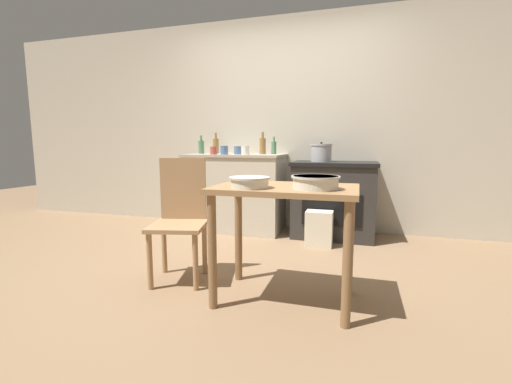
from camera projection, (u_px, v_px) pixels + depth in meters
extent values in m
plane|color=#896B4C|center=(243.00, 268.00, 2.88)|extent=(14.00, 14.00, 0.00)
cube|color=beige|center=(284.00, 125.00, 4.21)|extent=(8.00, 0.07, 2.55)
cube|color=beige|center=(235.00, 193.00, 4.15)|extent=(1.14, 0.60, 0.89)
cube|color=#A9A08F|center=(235.00, 155.00, 4.09)|extent=(1.17, 0.63, 0.03)
cube|color=#2D2B28|center=(334.00, 201.00, 3.84)|extent=(0.88, 0.57, 0.81)
cube|color=black|center=(335.00, 164.00, 3.78)|extent=(0.92, 0.61, 0.04)
cube|color=black|center=(331.00, 210.00, 3.57)|extent=(0.62, 0.01, 0.34)
cube|color=#997047|center=(285.00, 189.00, 2.20)|extent=(0.92, 0.59, 0.03)
cylinder|color=olive|center=(212.00, 252.00, 2.14)|extent=(0.06, 0.06, 0.73)
cylinder|color=olive|center=(347.00, 265.00, 1.91)|extent=(0.06, 0.06, 0.73)
cylinder|color=olive|center=(238.00, 233.00, 2.60)|extent=(0.06, 0.06, 0.73)
cylinder|color=olive|center=(350.00, 242.00, 2.37)|extent=(0.06, 0.06, 0.73)
cube|color=#A87F56|center=(178.00, 226.00, 2.57)|extent=(0.48, 0.48, 0.03)
cube|color=#A87F56|center=(183.00, 189.00, 2.71)|extent=(0.36, 0.12, 0.49)
cylinder|color=#A87F56|center=(150.00, 261.00, 2.44)|extent=(0.04, 0.04, 0.42)
cylinder|color=#A87F56|center=(195.00, 262.00, 2.43)|extent=(0.04, 0.04, 0.42)
cylinder|color=#A87F56|center=(164.00, 248.00, 2.77)|extent=(0.04, 0.04, 0.42)
cylinder|color=#A87F56|center=(205.00, 248.00, 2.75)|extent=(0.04, 0.04, 0.42)
cube|color=beige|center=(319.00, 229.00, 3.50)|extent=(0.27, 0.19, 0.36)
cylinder|color=#A8A8AD|center=(321.00, 154.00, 3.80)|extent=(0.23, 0.23, 0.18)
cylinder|color=#A8A8AD|center=(321.00, 145.00, 3.79)|extent=(0.24, 0.24, 0.02)
sphere|color=black|center=(321.00, 143.00, 3.78)|extent=(0.02, 0.02, 0.02)
cylinder|color=silver|center=(315.00, 182.00, 2.06)|extent=(0.27, 0.27, 0.08)
cylinder|color=beige|center=(316.00, 177.00, 2.05)|extent=(0.29, 0.29, 0.01)
cylinder|color=silver|center=(250.00, 182.00, 2.11)|extent=(0.23, 0.23, 0.07)
cylinder|color=beige|center=(250.00, 178.00, 2.11)|extent=(0.25, 0.25, 0.01)
cylinder|color=olive|center=(263.00, 146.00, 4.04)|extent=(0.07, 0.07, 0.19)
cylinder|color=olive|center=(263.00, 135.00, 4.02)|extent=(0.03, 0.03, 0.07)
cylinder|color=olive|center=(216.00, 146.00, 4.34)|extent=(0.07, 0.07, 0.19)
cylinder|color=olive|center=(216.00, 136.00, 4.33)|extent=(0.03, 0.03, 0.07)
cylinder|color=#517F5B|center=(274.00, 148.00, 4.08)|extent=(0.06, 0.06, 0.15)
cylinder|color=#517F5B|center=(274.00, 139.00, 4.06)|extent=(0.02, 0.02, 0.06)
cylinder|color=#517F5B|center=(201.00, 147.00, 4.23)|extent=(0.07, 0.07, 0.16)
cylinder|color=#517F5B|center=(201.00, 138.00, 4.21)|extent=(0.03, 0.03, 0.06)
cylinder|color=#4C6B99|center=(224.00, 150.00, 3.92)|extent=(0.09, 0.09, 0.10)
cylinder|color=#B74C42|center=(213.00, 151.00, 3.94)|extent=(0.08, 0.08, 0.09)
cylinder|color=#4C6B99|center=(238.00, 150.00, 3.96)|extent=(0.08, 0.08, 0.10)
cylinder|color=silver|center=(245.00, 150.00, 3.86)|extent=(0.09, 0.09, 0.10)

